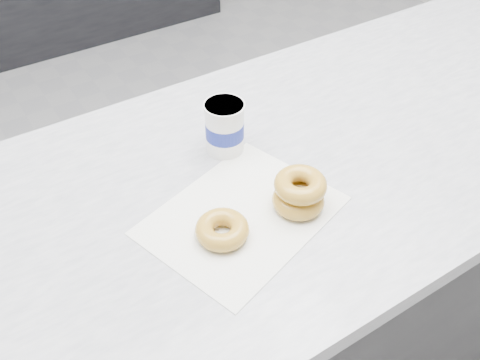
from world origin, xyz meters
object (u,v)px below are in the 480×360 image
(counter, at_px, (286,285))
(donut_stack, at_px, (299,192))
(donut_single, at_px, (222,230))
(coffee_cup, at_px, (225,127))

(counter, bearing_deg, donut_stack, -127.33)
(donut_single, xyz_separation_m, coffee_cup, (0.13, 0.21, 0.04))
(counter, bearing_deg, coffee_cup, 140.71)
(donut_single, height_order, donut_stack, donut_stack)
(counter, relative_size, coffee_cup, 27.15)
(donut_stack, relative_size, coffee_cup, 1.23)
(donut_stack, distance_m, coffee_cup, 0.22)
(counter, distance_m, coffee_cup, 0.53)
(counter, distance_m, donut_stack, 0.51)
(donut_stack, bearing_deg, donut_single, 175.97)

